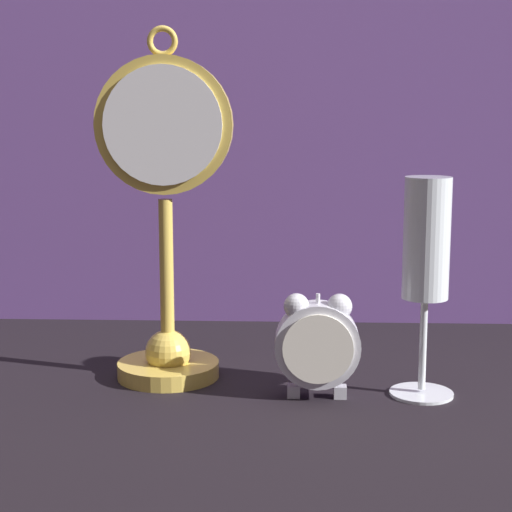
# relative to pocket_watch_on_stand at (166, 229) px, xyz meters

# --- Properties ---
(ground_plane) EXTENTS (4.00, 4.00, 0.00)m
(ground_plane) POSITION_rel_pocket_watch_on_stand_xyz_m (0.09, -0.09, -0.15)
(ground_plane) COLOR black
(fabric_backdrop_drape) EXTENTS (1.23, 0.01, 0.68)m
(fabric_backdrop_drape) POSITION_rel_pocket_watch_on_stand_xyz_m (0.09, 0.24, 0.18)
(fabric_backdrop_drape) COLOR #6B478E
(fabric_backdrop_drape) RESTS_ON ground_plane
(pocket_watch_on_stand) EXTENTS (0.13, 0.10, 0.35)m
(pocket_watch_on_stand) POSITION_rel_pocket_watch_on_stand_xyz_m (0.00, 0.00, 0.00)
(pocket_watch_on_stand) COLOR gold
(pocket_watch_on_stand) RESTS_ON ground_plane
(alarm_clock_twin_bell) EXTENTS (0.08, 0.03, 0.10)m
(alarm_clock_twin_bell) POSITION_rel_pocket_watch_on_stand_xyz_m (0.15, -0.06, -0.10)
(alarm_clock_twin_bell) COLOR silver
(alarm_clock_twin_bell) RESTS_ON ground_plane
(champagne_flute) EXTENTS (0.06, 0.06, 0.21)m
(champagne_flute) POSITION_rel_pocket_watch_on_stand_xyz_m (0.25, -0.04, -0.02)
(champagne_flute) COLOR silver
(champagne_flute) RESTS_ON ground_plane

